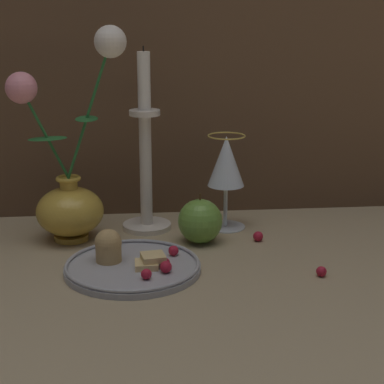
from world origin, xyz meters
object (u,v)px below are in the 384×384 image
at_px(wine_glass, 226,165).
at_px(candlestick, 146,164).
at_px(plate_with_pastries, 130,263).
at_px(vase, 69,183).
at_px(apple_beside_vase, 200,221).

height_order(wine_glass, candlestick, candlestick).
bearing_deg(plate_with_pastries, vase, 124.07).
distance_m(vase, plate_with_pastries, 0.21).
distance_m(candlestick, apple_beside_vase, 0.16).
bearing_deg(wine_glass, candlestick, 177.70).
bearing_deg(wine_glass, apple_beside_vase, -126.06).
distance_m(vase, apple_beside_vase, 0.25).
xyz_separation_m(wine_glass, candlestick, (-0.15, 0.01, 0.01)).
height_order(plate_with_pastries, wine_glass, wine_glass).
distance_m(plate_with_pastries, wine_glass, 0.29).
xyz_separation_m(plate_with_pastries, wine_glass, (0.19, 0.20, 0.11)).
xyz_separation_m(vase, candlestick, (0.14, 0.05, 0.02)).
bearing_deg(candlestick, wine_glass, -2.30).
height_order(vase, apple_beside_vase, vase).
bearing_deg(apple_beside_vase, plate_with_pastries, -136.72).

